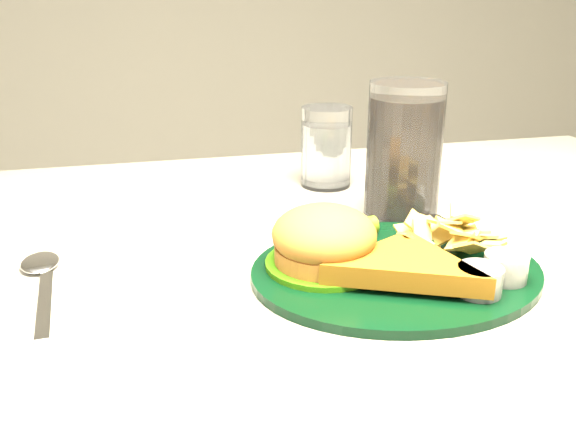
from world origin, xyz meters
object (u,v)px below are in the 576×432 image
at_px(dinner_plate, 398,245).
at_px(cola_glass, 404,151).
at_px(water_glass, 326,147).
at_px(fork_napkin, 468,249).

distance_m(dinner_plate, cola_glass, 0.17).
bearing_deg(water_glass, fork_napkin, -73.23).
bearing_deg(dinner_plate, water_glass, 86.60).
height_order(water_glass, cola_glass, cola_glass).
bearing_deg(water_glass, cola_glass, -68.44).
relative_size(water_glass, fork_napkin, 0.62).
height_order(water_glass, fork_napkin, water_glass).
bearing_deg(fork_napkin, dinner_plate, 174.62).
height_order(dinner_plate, fork_napkin, dinner_plate).
relative_size(water_glass, cola_glass, 0.67).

